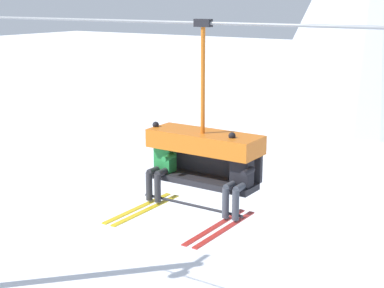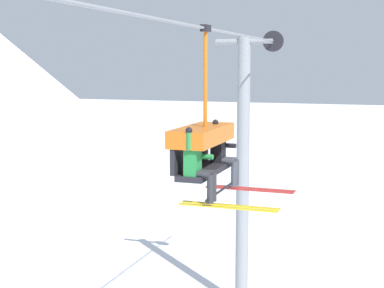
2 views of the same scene
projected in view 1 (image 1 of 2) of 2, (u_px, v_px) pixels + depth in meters
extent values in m
cylinder|color=gray|center=(124.00, 21.00, 9.88)|extent=(16.86, 0.05, 0.05)
cube|color=#232328|center=(202.00, 181.00, 9.64)|extent=(1.86, 0.48, 0.10)
cube|color=#232328|center=(212.00, 161.00, 9.81)|extent=(1.86, 0.08, 0.45)
cube|color=#D16619|center=(205.00, 141.00, 9.54)|extent=(1.90, 0.68, 0.30)
cylinder|color=black|center=(192.00, 205.00, 9.47)|extent=(1.86, 0.04, 0.04)
cylinder|color=#D16619|center=(203.00, 81.00, 9.25)|extent=(0.07, 0.07, 1.69)
cube|color=black|center=(203.00, 23.00, 9.03)|extent=(0.28, 0.12, 0.12)
cube|color=#23843D|center=(165.00, 156.00, 9.95)|extent=(0.32, 0.22, 0.52)
sphere|color=#284C93|center=(165.00, 135.00, 9.86)|extent=(0.22, 0.22, 0.22)
ellipsoid|color=black|center=(161.00, 137.00, 9.78)|extent=(0.17, 0.04, 0.08)
cylinder|color=#2D2D33|center=(155.00, 170.00, 9.91)|extent=(0.11, 0.34, 0.11)
cylinder|color=#2D2D33|center=(163.00, 172.00, 9.82)|extent=(0.11, 0.34, 0.11)
cylinder|color=#2D2D33|center=(149.00, 186.00, 9.83)|extent=(0.11, 0.11, 0.48)
cylinder|color=#2D2D33|center=(158.00, 188.00, 9.74)|extent=(0.11, 0.11, 0.48)
cube|color=gold|center=(138.00, 208.00, 9.66)|extent=(0.09, 1.70, 0.02)
cube|color=gold|center=(147.00, 210.00, 9.57)|extent=(0.09, 1.70, 0.02)
cylinder|color=#23843D|center=(156.00, 135.00, 9.97)|extent=(0.09, 0.09, 0.30)
sphere|color=black|center=(156.00, 125.00, 9.92)|extent=(0.11, 0.11, 0.11)
cylinder|color=#23843D|center=(169.00, 157.00, 9.72)|extent=(0.09, 0.30, 0.09)
cube|color=black|center=(242.00, 170.00, 9.16)|extent=(0.32, 0.22, 0.52)
sphere|color=silver|center=(242.00, 147.00, 9.07)|extent=(0.22, 0.22, 0.22)
ellipsoid|color=black|center=(239.00, 149.00, 8.99)|extent=(0.17, 0.04, 0.08)
cylinder|color=#3D424C|center=(231.00, 185.00, 9.12)|extent=(0.11, 0.34, 0.11)
cylinder|color=#3D424C|center=(241.00, 187.00, 9.03)|extent=(0.11, 0.34, 0.11)
cylinder|color=#3D424C|center=(226.00, 203.00, 9.04)|extent=(0.11, 0.11, 0.48)
cylinder|color=#3D424C|center=(236.00, 205.00, 8.95)|extent=(0.11, 0.11, 0.48)
cube|color=#B22823|center=(215.00, 226.00, 8.87)|extent=(0.09, 1.70, 0.02)
cube|color=#B22823|center=(225.00, 229.00, 8.78)|extent=(0.09, 1.70, 0.02)
cylinder|color=black|center=(232.00, 146.00, 9.17)|extent=(0.09, 0.09, 0.30)
sphere|color=black|center=(232.00, 136.00, 9.13)|extent=(0.11, 0.11, 0.11)
cylinder|color=black|center=(248.00, 172.00, 8.93)|extent=(0.09, 0.30, 0.09)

